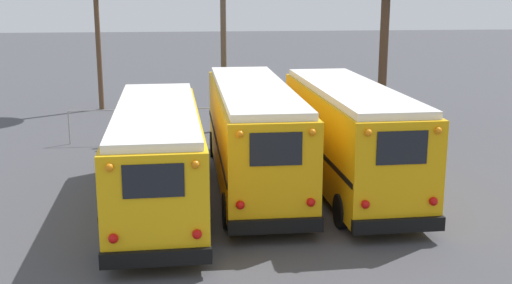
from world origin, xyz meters
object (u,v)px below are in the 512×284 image
(school_bus_0, at_px, (157,154))
(utility_pole, at_px, (223,39))
(school_bus_1, at_px, (253,132))
(school_bus_2, at_px, (349,134))

(school_bus_0, height_order, utility_pole, utility_pole)
(school_bus_1, height_order, school_bus_2, school_bus_2)
(school_bus_0, distance_m, school_bus_2, 6.09)
(school_bus_1, relative_size, utility_pole, 1.32)
(school_bus_0, relative_size, school_bus_1, 0.93)
(school_bus_2, bearing_deg, school_bus_1, 167.07)
(school_bus_1, relative_size, school_bus_2, 1.09)
(school_bus_2, bearing_deg, school_bus_0, -167.41)
(utility_pole, bearing_deg, school_bus_2, -69.84)
(school_bus_0, relative_size, school_bus_2, 1.01)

